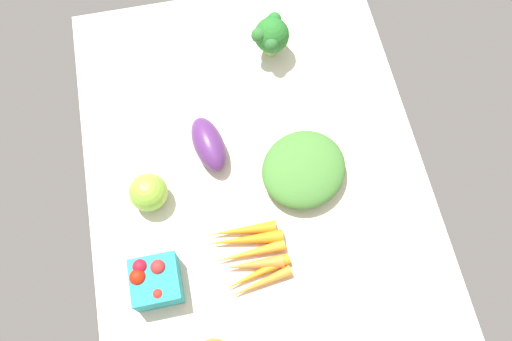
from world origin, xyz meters
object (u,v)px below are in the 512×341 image
Objects in this scene: heirloom_tomato_green at (149,192)px; broccoli_head at (271,34)px; carrot_bunch at (250,255)px; leafy_greens_clump at (304,169)px; berry_basket at (155,281)px; eggplant at (209,144)px.

broccoli_head is (32.77, -33.86, 2.81)cm from heirloom_tomato_green.
carrot_bunch is 52.31cm from broccoli_head.
heirloom_tomato_green is 34.19cm from leafy_greens_clump.
berry_basket is 0.57× the size of carrot_bunch.
berry_basket is at bearing 117.01° from leafy_greens_clump.
eggplant is at bearing 62.65° from leafy_greens_clump.
broccoli_head is at bearing -16.69° from carrot_bunch.
leafy_greens_clump is at bearing 51.62° from eggplant.
eggplant is (9.09, -14.58, -0.84)cm from heirloom_tomato_green.
eggplant and leafy_greens_clump have the same top height.
berry_basket reaches higher than leafy_greens_clump.
carrot_bunch is at bearing 136.41° from leafy_greens_clump.
leafy_greens_clump is (17.96, -35.24, -0.56)cm from berry_basket.
broccoli_head reaches higher than eggplant.
broccoli_head reaches higher than leafy_greens_clump.
berry_basket is 62.54cm from broccoli_head.
leafy_greens_clump is at bearing -43.59° from carrot_bunch.
carrot_bunch is (1.96, -20.01, -2.55)cm from berry_basket.
eggplant reaches higher than carrot_bunch.
leafy_greens_clump is at bearing -62.99° from berry_basket.
eggplant is (26.13, 4.35, 2.00)cm from carrot_bunch.
carrot_bunch is 22.18cm from leafy_greens_clump.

